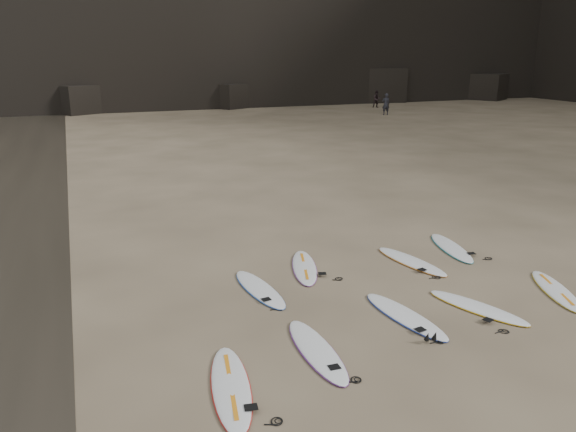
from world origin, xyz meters
name	(u,v)px	position (x,y,z in m)	size (l,w,h in m)	color
ground	(419,313)	(0.00, 0.00, 0.00)	(240.00, 240.00, 0.00)	#897559
surfboard_0	(231,386)	(-4.56, -1.28, 0.05)	(0.63, 2.62, 0.09)	white
surfboard_1	(317,350)	(-2.73, -0.71, 0.05)	(0.61, 2.53, 0.09)	white
surfboard_2	(405,315)	(-0.41, -0.08, 0.05)	(0.61, 2.53, 0.09)	white
surfboard_3	(478,307)	(1.30, -0.30, 0.04)	(0.57, 2.38, 0.09)	white
surfboard_4	(556,290)	(3.62, -0.22, 0.04)	(0.58, 2.40, 0.09)	white
surfboard_5	(260,289)	(-2.85, 2.36, 0.04)	(0.59, 2.48, 0.09)	white
surfboard_6	(304,267)	(-1.33, 3.26, 0.04)	(0.59, 2.46, 0.09)	white
surfboard_7	(411,261)	(1.49, 2.62, 0.05)	(0.60, 2.50, 0.09)	white
surfboard_8	(451,247)	(3.16, 3.13, 0.05)	(0.60, 2.51, 0.09)	white
person_a	(386,104)	(19.20, 33.97, 0.92)	(0.67, 0.44, 1.84)	#222127
person_b	(377,99)	(21.71, 39.92, 0.81)	(0.79, 0.62, 1.62)	black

